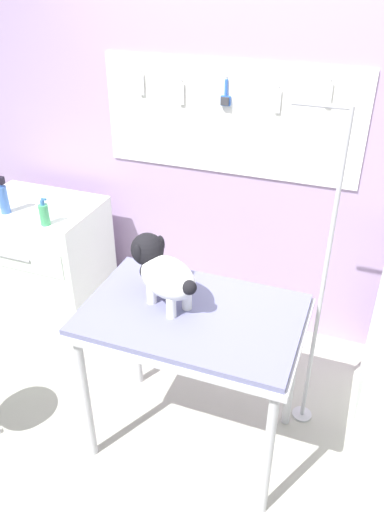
% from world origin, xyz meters
% --- Properties ---
extents(ground, '(4.40, 4.00, 0.04)m').
position_xyz_m(ground, '(0.00, 0.00, -0.02)').
color(ground, '#A6A498').
extents(rear_wall_panel, '(4.00, 0.11, 2.30)m').
position_xyz_m(rear_wall_panel, '(-0.00, 1.28, 1.16)').
color(rear_wall_panel, '#A68AB4').
rests_on(rear_wall_panel, ground).
extents(grooming_table, '(1.03, 0.68, 0.86)m').
position_xyz_m(grooming_table, '(0.00, 0.13, 0.78)').
color(grooming_table, '#B7B7BC').
rests_on(grooming_table, ground).
extents(grooming_arm, '(0.30, 0.11, 1.76)m').
position_xyz_m(grooming_arm, '(0.53, 0.49, 0.83)').
color(grooming_arm, '#B7B7BC').
rests_on(grooming_arm, ground).
extents(dog, '(0.42, 0.32, 0.31)m').
position_xyz_m(dog, '(-0.16, 0.16, 1.03)').
color(dog, white).
rests_on(dog, grooming_table).
extents(counter_left, '(0.80, 0.58, 0.88)m').
position_xyz_m(counter_left, '(-1.35, 0.82, 0.44)').
color(counter_left, white).
rests_on(counter_left, ground).
extents(detangler_spray, '(0.06, 0.06, 0.18)m').
position_xyz_m(detangler_spray, '(-1.12, 0.61, 0.95)').
color(detangler_spray, '#44A768').
rests_on(detangler_spray, counter_left).
extents(spray_bottle_short, '(0.06, 0.06, 0.24)m').
position_xyz_m(spray_bottle_short, '(-1.45, 0.66, 0.98)').
color(spray_bottle_short, '#416CBD').
rests_on(spray_bottle_short, counter_left).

